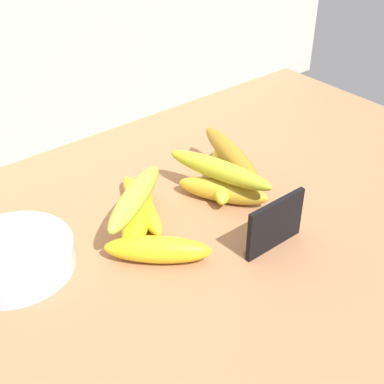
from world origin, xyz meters
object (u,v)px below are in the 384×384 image
at_px(banana_5, 231,154).
at_px(chalkboard_sign, 275,226).
at_px(banana_0, 158,250).
at_px(banana_2, 223,191).
at_px(banana_1, 222,173).
at_px(fruit_bowl, 14,257).
at_px(banana_4, 142,204).
at_px(banana_6, 219,170).
at_px(banana_7, 135,197).
at_px(banana_3, 138,217).

bearing_deg(banana_5, chalkboard_sign, -111.56).
xyz_separation_m(banana_0, banana_2, (0.18, 0.05, -0.00)).
bearing_deg(banana_1, fruit_bowl, 176.53).
distance_m(banana_0, banana_1, 0.23).
xyz_separation_m(banana_4, banana_6, (0.13, -0.05, 0.04)).
distance_m(banana_1, banana_2, 0.05).
distance_m(chalkboard_sign, banana_2, 0.14).
bearing_deg(chalkboard_sign, banana_2, 81.33).
bearing_deg(banana_5, banana_0, -158.76).
bearing_deg(banana_4, banana_7, -135.48).
distance_m(chalkboard_sign, banana_7, 0.22).
distance_m(banana_6, banana_7, 0.16).
bearing_deg(banana_2, banana_1, 49.98).
bearing_deg(banana_5, banana_6, -154.40).
bearing_deg(banana_3, banana_5, 1.09).
bearing_deg(banana_5, fruit_bowl, 175.23).
relative_size(chalkboard_sign, banana_7, 0.60).
bearing_deg(chalkboard_sign, banana_7, 129.21).
xyz_separation_m(banana_1, banana_2, (-0.04, -0.04, -0.00)).
bearing_deg(fruit_bowl, banana_5, -4.77).
bearing_deg(banana_2, fruit_bowl, 169.32).
relative_size(banana_2, banana_6, 0.79).
bearing_deg(banana_4, fruit_bowl, 178.11).
xyz_separation_m(fruit_bowl, banana_2, (0.34, -0.06, 0.00)).
xyz_separation_m(banana_3, banana_7, (-0.00, -0.00, 0.04)).
distance_m(banana_1, banana_4, 0.16).
relative_size(banana_1, banana_2, 1.20).
relative_size(banana_0, banana_3, 0.87).
distance_m(banana_3, banana_5, 0.20).
bearing_deg(banana_6, banana_3, 173.21).
bearing_deg(banana_4, banana_6, -20.58).
bearing_deg(banana_2, banana_3, 169.54).
bearing_deg(chalkboard_sign, fruit_bowl, 147.88).
bearing_deg(fruit_bowl, banana_7, -11.03).
xyz_separation_m(banana_5, banana_6, (-0.05, -0.02, -0.00)).
bearing_deg(fruit_bowl, banana_4, -1.89).
relative_size(banana_0, banana_1, 0.84).
relative_size(banana_3, banana_6, 0.92).
distance_m(banana_0, banana_7, 0.09).
bearing_deg(banana_0, fruit_bowl, 144.78).
xyz_separation_m(chalkboard_sign, banana_2, (0.02, 0.14, -0.02)).
height_order(banana_4, banana_5, banana_5).
bearing_deg(fruit_bowl, banana_0, -35.22).
height_order(banana_0, banana_6, banana_6).
xyz_separation_m(banana_0, banana_3, (0.02, 0.08, 0.00)).
xyz_separation_m(banana_2, banana_6, (-0.00, 0.01, 0.04)).
distance_m(banana_1, banana_6, 0.06).
bearing_deg(banana_2, banana_5, 34.94).
distance_m(banana_1, banana_3, 0.19).
relative_size(banana_1, banana_7, 1.03).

